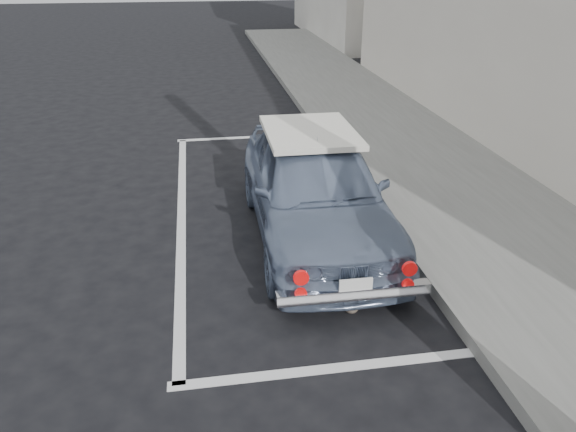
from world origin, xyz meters
name	(u,v)px	position (x,y,z in m)	size (l,w,h in m)	color
ground	(274,340)	(0.00, 0.00, 0.00)	(80.00, 80.00, 0.00)	black
sidewalk	(485,220)	(3.20, 2.00, 0.07)	(2.80, 40.00, 0.15)	slate
pline_rear	(336,368)	(0.50, -0.50, 0.00)	(3.00, 0.12, 0.01)	silver
pline_front	(253,137)	(0.50, 6.50, 0.00)	(3.00, 0.12, 0.01)	silver
pline_side	(182,215)	(-0.90, 3.00, 0.00)	(0.12, 7.00, 0.01)	silver
retro_coupe	(315,187)	(0.83, 2.08, 0.69)	(1.65, 4.05, 1.37)	slate
cat	(350,303)	(0.86, 0.34, 0.10)	(0.19, 0.42, 0.22)	#7A6A5D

